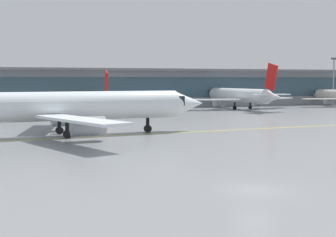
% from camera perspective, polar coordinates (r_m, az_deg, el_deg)
% --- Properties ---
extents(ground_plane, '(400.00, 400.00, 0.00)m').
position_cam_1_polar(ground_plane, '(31.22, 10.16, -8.29)').
color(ground_plane, gray).
extents(taxiway_centreline_stripe, '(109.80, 7.40, 0.01)m').
position_cam_1_polar(taxiway_centreline_stripe, '(59.20, -9.98, -2.17)').
color(taxiway_centreline_stripe, yellow).
rests_on(taxiway_centreline_stripe, ground_plane).
extents(terminal_concourse, '(215.51, 11.00, 9.60)m').
position_cam_1_polar(terminal_concourse, '(118.93, -12.37, 3.55)').
color(terminal_concourse, '#8C939E').
rests_on(terminal_concourse, ground_plane).
extents(gate_airplane_2, '(24.14, 26.07, 8.63)m').
position_cam_1_polar(gate_airplane_2, '(100.66, -7.96, 2.11)').
color(gate_airplane_2, silver).
rests_on(gate_airplane_2, ground_plane).
extents(gate_airplane_3, '(29.27, 31.56, 10.45)m').
position_cam_1_polar(gate_airplane_3, '(115.05, 8.39, 2.68)').
color(gate_airplane_3, white).
rests_on(gate_airplane_3, ground_plane).
extents(taxiing_regional_jet, '(35.81, 33.24, 11.86)m').
position_cam_1_polar(taxiing_regional_jet, '(60.75, -10.77, 1.35)').
color(taxiing_regional_jet, white).
rests_on(taxiing_regional_jet, ground_plane).
extents(apron_light_mast_1, '(1.80, 0.36, 12.87)m').
position_cam_1_polar(apron_light_mast_1, '(141.06, 18.90, 4.45)').
color(apron_light_mast_1, gray).
rests_on(apron_light_mast_1, ground_plane).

